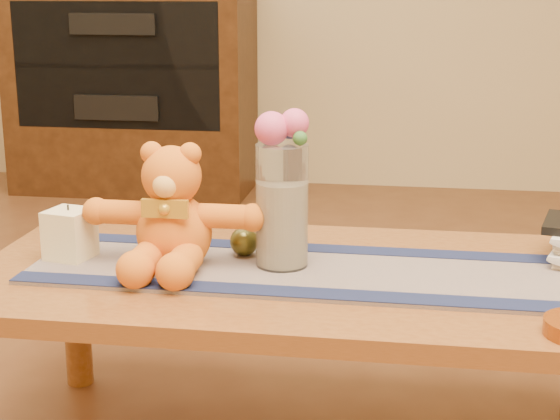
% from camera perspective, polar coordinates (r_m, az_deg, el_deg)
% --- Properties ---
extents(coffee_table_top, '(1.40, 0.70, 0.04)m').
position_cam_1_polar(coffee_table_top, '(1.82, 1.56, -4.64)').
color(coffee_table_top, brown).
rests_on(coffee_table_top, floor).
extents(table_leg_bl, '(0.07, 0.07, 0.41)m').
position_cam_1_polar(table_leg_bl, '(2.32, -13.49, -6.58)').
color(table_leg_bl, brown).
rests_on(table_leg_bl, floor).
extents(persian_runner, '(1.20, 0.36, 0.01)m').
position_cam_1_polar(persian_runner, '(1.79, 2.36, -4.10)').
color(persian_runner, '#181943').
rests_on(persian_runner, coffee_table_top).
extents(runner_border_near, '(1.20, 0.07, 0.00)m').
position_cam_1_polar(runner_border_near, '(1.66, 1.74, -5.55)').
color(runner_border_near, '#151D40').
rests_on(runner_border_near, persian_runner).
extents(runner_border_far, '(1.20, 0.07, 0.00)m').
position_cam_1_polar(runner_border_far, '(1.93, 2.89, -2.58)').
color(runner_border_far, '#151D40').
rests_on(runner_border_far, persian_runner).
extents(teddy_bear, '(0.37, 0.30, 0.25)m').
position_cam_1_polar(teddy_bear, '(1.80, -7.16, 0.17)').
color(teddy_bear, orange).
rests_on(teddy_bear, persian_runner).
extents(pillar_candle, '(0.11, 0.11, 0.11)m').
position_cam_1_polar(pillar_candle, '(1.91, -13.90, -1.56)').
color(pillar_candle, '#F5E8B5').
rests_on(pillar_candle, persian_runner).
extents(candle_wick, '(0.00, 0.00, 0.01)m').
position_cam_1_polar(candle_wick, '(1.89, -14.01, 0.17)').
color(candle_wick, black).
rests_on(candle_wick, pillar_candle).
extents(glass_vase, '(0.11, 0.11, 0.26)m').
position_cam_1_polar(glass_vase, '(1.78, 0.13, 0.27)').
color(glass_vase, silver).
rests_on(glass_vase, persian_runner).
extents(potpourri_fill, '(0.09, 0.09, 0.18)m').
position_cam_1_polar(potpourri_fill, '(1.79, 0.13, -0.93)').
color(potpourri_fill, beige).
rests_on(potpourri_fill, glass_vase).
extents(rose_left, '(0.07, 0.07, 0.07)m').
position_cam_1_polar(rose_left, '(1.74, -0.57, 5.49)').
color(rose_left, '#DD4E86').
rests_on(rose_left, glass_vase).
extents(rose_right, '(0.06, 0.06, 0.06)m').
position_cam_1_polar(rose_right, '(1.75, 0.98, 5.85)').
color(rose_right, '#DD4E86').
rests_on(rose_right, glass_vase).
extents(blue_flower_back, '(0.04, 0.04, 0.04)m').
position_cam_1_polar(blue_flower_back, '(1.78, 0.63, 5.47)').
color(blue_flower_back, '#4B4EA3').
rests_on(blue_flower_back, glass_vase).
extents(blue_flower_side, '(0.04, 0.04, 0.04)m').
position_cam_1_polar(blue_flower_side, '(1.77, -0.73, 5.17)').
color(blue_flower_side, '#4B4EA3').
rests_on(blue_flower_side, glass_vase).
extents(leaf_sprig, '(0.03, 0.03, 0.03)m').
position_cam_1_polar(leaf_sprig, '(1.72, 1.35, 4.82)').
color(leaf_sprig, '#33662D').
rests_on(leaf_sprig, glass_vase).
extents(bronze_ball, '(0.08, 0.08, 0.06)m').
position_cam_1_polar(bronze_ball, '(1.87, -2.41, -2.12)').
color(bronze_ball, '#454217').
rests_on(bronze_ball, persian_runner).
extents(book_bottom, '(0.20, 0.25, 0.02)m').
position_cam_1_polar(book_bottom, '(1.98, 17.85, -2.81)').
color(book_bottom, beige).
rests_on(book_bottom, coffee_table_top).
extents(book_lower, '(0.23, 0.26, 0.02)m').
position_cam_1_polar(book_lower, '(1.97, 18.02, -2.33)').
color(book_lower, beige).
rests_on(book_lower, book_bottom).
extents(book_upper, '(0.19, 0.24, 0.02)m').
position_cam_1_polar(book_upper, '(1.97, 17.77, -1.72)').
color(book_upper, beige).
rests_on(book_upper, book_lower).
extents(book_top, '(0.22, 0.26, 0.02)m').
position_cam_1_polar(book_top, '(1.96, 18.09, -1.25)').
color(book_top, beige).
rests_on(book_top, book_upper).
extents(tv_remote, '(0.08, 0.17, 0.02)m').
position_cam_1_polar(tv_remote, '(1.95, 17.99, -0.81)').
color(tv_remote, black).
rests_on(tv_remote, book_top).
extents(media_cabinet, '(1.20, 0.50, 1.10)m').
position_cam_1_polar(media_cabinet, '(4.44, -9.83, 8.34)').
color(media_cabinet, black).
rests_on(media_cabinet, floor).
extents(cabinet_cavity, '(1.02, 0.03, 0.61)m').
position_cam_1_polar(cabinet_cavity, '(4.21, -10.93, 9.45)').
color(cabinet_cavity, black).
rests_on(cabinet_cavity, media_cabinet).
extents(cabinet_shelf, '(1.02, 0.20, 0.02)m').
position_cam_1_polar(cabinet_shelf, '(4.29, -10.54, 9.57)').
color(cabinet_shelf, black).
rests_on(cabinet_shelf, media_cabinet).
extents(stereo_upper, '(0.42, 0.28, 0.10)m').
position_cam_1_polar(stereo_upper, '(4.29, -10.58, 12.22)').
color(stereo_upper, black).
rests_on(stereo_upper, media_cabinet).
extents(stereo_lower, '(0.42, 0.28, 0.12)m').
position_cam_1_polar(stereo_lower, '(4.33, -10.33, 6.99)').
color(stereo_lower, black).
rests_on(stereo_lower, media_cabinet).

